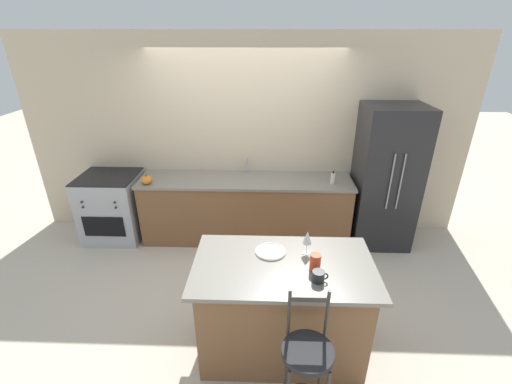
{
  "coord_description": "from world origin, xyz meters",
  "views": [
    {
      "loc": [
        0.29,
        -3.81,
        2.68
      ],
      "look_at": [
        0.17,
        -0.57,
        1.15
      ],
      "focal_mm": 24.0,
      "sensor_mm": 36.0,
      "label": 1
    }
  ],
  "objects_px": {
    "soap_bottle": "(333,178)",
    "dinner_plate": "(271,251)",
    "pumpkin_decoration": "(147,180)",
    "bar_stool_near": "(306,363)",
    "wine_glass": "(307,238)",
    "refrigerator": "(385,178)",
    "oven_range": "(113,206)",
    "tumbler_cup": "(315,262)",
    "coffee_mug": "(319,276)"
  },
  "relations": [
    {
      "from": "bar_stool_near",
      "to": "soap_bottle",
      "type": "height_order",
      "value": "bar_stool_near"
    },
    {
      "from": "oven_range",
      "to": "tumbler_cup",
      "type": "distance_m",
      "value": 3.23
    },
    {
      "from": "wine_glass",
      "to": "tumbler_cup",
      "type": "bearing_deg",
      "value": -78.96
    },
    {
      "from": "refrigerator",
      "to": "soap_bottle",
      "type": "bearing_deg",
      "value": -172.09
    },
    {
      "from": "bar_stool_near",
      "to": "coffee_mug",
      "type": "xyz_separation_m",
      "value": [
        0.11,
        0.45,
        0.39
      ]
    },
    {
      "from": "oven_range",
      "to": "coffee_mug",
      "type": "relative_size",
      "value": 7.36
    },
    {
      "from": "oven_range",
      "to": "tumbler_cup",
      "type": "xyz_separation_m",
      "value": [
        2.53,
        -1.93,
        0.56
      ]
    },
    {
      "from": "oven_range",
      "to": "soap_bottle",
      "type": "bearing_deg",
      "value": -1.63
    },
    {
      "from": "bar_stool_near",
      "to": "pumpkin_decoration",
      "type": "xyz_separation_m",
      "value": [
        -1.83,
        2.35,
        0.34
      ]
    },
    {
      "from": "coffee_mug",
      "to": "pumpkin_decoration",
      "type": "xyz_separation_m",
      "value": [
        -1.94,
        1.89,
        -0.04
      ]
    },
    {
      "from": "wine_glass",
      "to": "soap_bottle",
      "type": "bearing_deg",
      "value": 72.89
    },
    {
      "from": "wine_glass",
      "to": "dinner_plate",
      "type": "bearing_deg",
      "value": -179.34
    },
    {
      "from": "soap_bottle",
      "to": "dinner_plate",
      "type": "bearing_deg",
      "value": -116.4
    },
    {
      "from": "wine_glass",
      "to": "tumbler_cup",
      "type": "height_order",
      "value": "wine_glass"
    },
    {
      "from": "oven_range",
      "to": "coffee_mug",
      "type": "distance_m",
      "value": 3.32
    },
    {
      "from": "wine_glass",
      "to": "coffee_mug",
      "type": "height_order",
      "value": "wine_glass"
    },
    {
      "from": "oven_range",
      "to": "tumbler_cup",
      "type": "relative_size",
      "value": 6.42
    },
    {
      "from": "tumbler_cup",
      "to": "dinner_plate",
      "type": "bearing_deg",
      "value": 147.59
    },
    {
      "from": "refrigerator",
      "to": "dinner_plate",
      "type": "bearing_deg",
      "value": -131.2
    },
    {
      "from": "oven_range",
      "to": "wine_glass",
      "type": "height_order",
      "value": "wine_glass"
    },
    {
      "from": "refrigerator",
      "to": "pumpkin_decoration",
      "type": "height_order",
      "value": "refrigerator"
    },
    {
      "from": "pumpkin_decoration",
      "to": "soap_bottle",
      "type": "xyz_separation_m",
      "value": [
        2.39,
        0.09,
        0.02
      ]
    },
    {
      "from": "bar_stool_near",
      "to": "refrigerator",
      "type": "bearing_deg",
      "value": 63.63
    },
    {
      "from": "dinner_plate",
      "to": "tumbler_cup",
      "type": "height_order",
      "value": "tumbler_cup"
    },
    {
      "from": "tumbler_cup",
      "to": "soap_bottle",
      "type": "height_order",
      "value": "tumbler_cup"
    },
    {
      "from": "dinner_plate",
      "to": "coffee_mug",
      "type": "relative_size",
      "value": 2.08
    },
    {
      "from": "bar_stool_near",
      "to": "wine_glass",
      "type": "bearing_deg",
      "value": 86.0
    },
    {
      "from": "refrigerator",
      "to": "dinner_plate",
      "type": "distance_m",
      "value": 2.29
    },
    {
      "from": "oven_range",
      "to": "coffee_mug",
      "type": "xyz_separation_m",
      "value": [
        2.54,
        -2.07,
        0.53
      ]
    },
    {
      "from": "dinner_plate",
      "to": "pumpkin_decoration",
      "type": "relative_size",
      "value": 1.87
    },
    {
      "from": "wine_glass",
      "to": "pumpkin_decoration",
      "type": "relative_size",
      "value": 1.53
    },
    {
      "from": "tumbler_cup",
      "to": "wine_glass",
      "type": "bearing_deg",
      "value": 101.04
    },
    {
      "from": "wine_glass",
      "to": "tumbler_cup",
      "type": "distance_m",
      "value": 0.24
    },
    {
      "from": "refrigerator",
      "to": "oven_range",
      "type": "relative_size",
      "value": 2.04
    },
    {
      "from": "dinner_plate",
      "to": "pumpkin_decoration",
      "type": "bearing_deg",
      "value": 135.89
    },
    {
      "from": "dinner_plate",
      "to": "tumbler_cup",
      "type": "bearing_deg",
      "value": -32.41
    },
    {
      "from": "refrigerator",
      "to": "coffee_mug",
      "type": "relative_size",
      "value": 15.0
    },
    {
      "from": "bar_stool_near",
      "to": "coffee_mug",
      "type": "height_order",
      "value": "bar_stool_near"
    },
    {
      "from": "refrigerator",
      "to": "wine_glass",
      "type": "height_order",
      "value": "refrigerator"
    },
    {
      "from": "wine_glass",
      "to": "soap_bottle",
      "type": "relative_size",
      "value": 1.22
    },
    {
      "from": "wine_glass",
      "to": "soap_bottle",
      "type": "xyz_separation_m",
      "value": [
        0.5,
        1.62,
        -0.13
      ]
    },
    {
      "from": "refrigerator",
      "to": "oven_range",
      "type": "distance_m",
      "value": 3.72
    },
    {
      "from": "oven_range",
      "to": "dinner_plate",
      "type": "bearing_deg",
      "value": -38.1
    },
    {
      "from": "dinner_plate",
      "to": "coffee_mug",
      "type": "distance_m",
      "value": 0.51
    },
    {
      "from": "tumbler_cup",
      "to": "oven_range",
      "type": "bearing_deg",
      "value": 142.65
    },
    {
      "from": "coffee_mug",
      "to": "tumbler_cup",
      "type": "distance_m",
      "value": 0.14
    },
    {
      "from": "tumbler_cup",
      "to": "soap_bottle",
      "type": "xyz_separation_m",
      "value": [
        0.45,
        1.85,
        -0.05
      ]
    },
    {
      "from": "wine_glass",
      "to": "oven_range",
      "type": "bearing_deg",
      "value": 145.56
    },
    {
      "from": "coffee_mug",
      "to": "soap_bottle",
      "type": "distance_m",
      "value": 2.03
    },
    {
      "from": "refrigerator",
      "to": "bar_stool_near",
      "type": "xyz_separation_m",
      "value": [
        -1.26,
        -2.54,
        -0.33
      ]
    }
  ]
}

